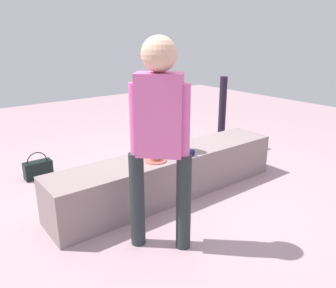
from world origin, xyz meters
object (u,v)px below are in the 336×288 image
(child_seated, at_px, (175,133))
(handbag_black_leather, at_px, (38,169))
(cake_plate, at_px, (156,159))
(water_bottle_far_side, at_px, (211,155))
(adult_standing, at_px, (160,128))
(water_bottle_near_gift, at_px, (181,146))
(party_cup_red, at_px, (193,147))
(gift_bag, at_px, (176,158))

(child_seated, bearing_deg, handbag_black_leather, 128.62)
(child_seated, height_order, cake_plate, child_seated)
(water_bottle_far_side, bearing_deg, adult_standing, -146.55)
(cake_plate, xyz_separation_m, water_bottle_near_gift, (1.27, 1.12, -0.42))
(child_seated, relative_size, party_cup_red, 4.08)
(adult_standing, xyz_separation_m, party_cup_red, (1.79, 1.60, -0.95))
(cake_plate, bearing_deg, adult_standing, -122.77)
(cake_plate, distance_m, party_cup_red, 1.78)
(child_seated, distance_m, party_cup_red, 1.55)
(gift_bag, bearing_deg, cake_plate, -140.87)
(child_seated, height_order, handbag_black_leather, child_seated)
(adult_standing, relative_size, water_bottle_far_side, 7.25)
(water_bottle_far_side, bearing_deg, water_bottle_near_gift, 91.17)
(water_bottle_near_gift, bearing_deg, child_seated, -132.58)
(child_seated, xyz_separation_m, cake_plate, (-0.32, -0.09, -0.19))
(water_bottle_near_gift, distance_m, handbag_black_leather, 2.04)
(water_bottle_far_side, relative_size, handbag_black_leather, 0.70)
(cake_plate, relative_size, party_cup_red, 1.89)
(child_seated, xyz_separation_m, adult_standing, (-0.71, -0.69, 0.32))
(water_bottle_near_gift, relative_size, handbag_black_leather, 0.55)
(cake_plate, height_order, water_bottle_far_side, cake_plate)
(cake_plate, distance_m, water_bottle_far_side, 1.43)
(gift_bag, height_order, water_bottle_near_gift, gift_bag)
(child_seated, xyz_separation_m, handbag_black_leather, (-1.07, 1.34, -0.58))
(cake_plate, bearing_deg, water_bottle_far_side, 21.33)
(child_seated, bearing_deg, party_cup_red, 40.05)
(water_bottle_far_side, distance_m, handbag_black_leather, 2.23)
(cake_plate, height_order, water_bottle_near_gift, cake_plate)
(child_seated, distance_m, gift_bag, 0.90)
(adult_standing, height_order, gift_bag, adult_standing)
(cake_plate, bearing_deg, party_cup_red, 35.46)
(adult_standing, distance_m, water_bottle_far_side, 2.19)
(adult_standing, bearing_deg, handbag_black_leather, 100.20)
(gift_bag, relative_size, water_bottle_near_gift, 1.78)
(handbag_black_leather, bearing_deg, adult_standing, -79.80)
(water_bottle_near_gift, bearing_deg, water_bottle_far_side, -88.83)
(water_bottle_near_gift, bearing_deg, party_cup_red, -40.84)
(cake_plate, height_order, gift_bag, cake_plate)
(gift_bag, distance_m, water_bottle_far_side, 0.52)
(water_bottle_far_side, height_order, party_cup_red, water_bottle_far_side)
(cake_plate, height_order, party_cup_red, cake_plate)
(child_seated, distance_m, adult_standing, 1.04)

